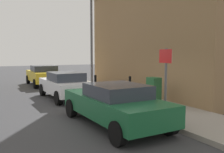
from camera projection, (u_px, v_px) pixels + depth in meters
The scene contains 11 objects.
ground at pixel (109, 115), 9.31m from camera, with size 80.00×80.00×0.00m, color #38383A.
sidewalk at pixel (94, 89), 15.51m from camera, with size 2.43×30.00×0.15m, color gray.
corner_building at pixel (180, 9), 14.75m from camera, with size 6.59×10.57×9.80m.
car_green at pixel (115, 103), 7.88m from camera, with size 2.01×4.42×1.33m.
car_white at pixel (65, 85), 12.53m from camera, with size 1.86×4.00×1.35m.
car_yellow at pixel (44, 75), 17.81m from camera, with size 1.97×4.16×1.43m.
utility_cabinet at pixel (154, 92), 10.30m from camera, with size 0.46×0.61×1.15m.
bollard_near_cabinet at pixel (130, 86), 12.13m from camera, with size 0.14×0.14×1.04m.
bollard_far_kerb at pixel (95, 84), 12.86m from camera, with size 0.14×0.14×1.04m.
street_sign at pixel (166, 73), 8.01m from camera, with size 0.08×0.60×2.30m.
lamppost at pixel (91, 37), 15.56m from camera, with size 0.20×0.44×5.72m.
Camera 1 is at (-4.20, -8.12, 2.29)m, focal length 39.80 mm.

